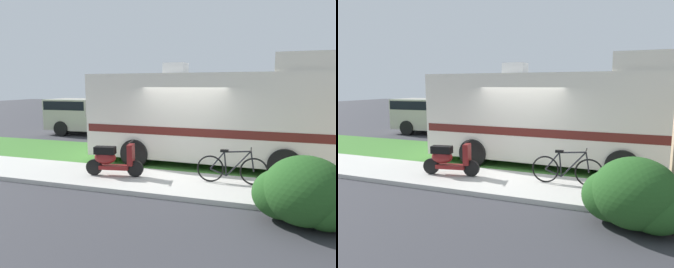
{
  "view_description": "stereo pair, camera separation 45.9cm",
  "coord_description": "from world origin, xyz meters",
  "views": [
    {
      "loc": [
        2.36,
        -8.65,
        2.56
      ],
      "look_at": [
        -0.53,
        0.3,
        1.1
      ],
      "focal_mm": 33.77,
      "sensor_mm": 36.0,
      "label": 1
    },
    {
      "loc": [
        2.79,
        -8.5,
        2.56
      ],
      "look_at": [
        -0.53,
        0.3,
        1.1
      ],
      "focal_mm": 33.77,
      "sensor_mm": 36.0,
      "label": 2
    }
  ],
  "objects": [
    {
      "name": "pickup_truck_near",
      "position": [
        -6.6,
        5.79,
        0.98
      ],
      "size": [
        5.49,
        2.35,
        1.84
      ],
      "color": "#B7B29E",
      "rests_on": "ground"
    },
    {
      "name": "scooter",
      "position": [
        -1.63,
        -1.2,
        0.58
      ],
      "size": [
        1.59,
        0.56,
        0.97
      ],
      "color": "black",
      "rests_on": "ground"
    },
    {
      "name": "motorhome_rv",
      "position": [
        0.63,
        1.34,
        1.62
      ],
      "size": [
        7.58,
        2.8,
        3.41
      ],
      "color": "silver",
      "rests_on": "ground"
    },
    {
      "name": "sidewalk",
      "position": [
        0.0,
        -1.2,
        0.06
      ],
      "size": [
        24.0,
        2.0,
        0.12
      ],
      "color": "beige",
      "rests_on": "ground"
    },
    {
      "name": "bottle_green",
      "position": [
        3.88,
        -0.68,
        0.22
      ],
      "size": [
        0.07,
        0.07,
        0.24
      ],
      "color": "brown",
      "rests_on": "ground"
    },
    {
      "name": "ground_plane",
      "position": [
        0.0,
        0.0,
        0.0
      ],
      "size": [
        80.0,
        80.0,
        0.0
      ],
      "primitive_type": "plane",
      "color": "#38383D"
    },
    {
      "name": "grass_strip",
      "position": [
        0.0,
        1.5,
        0.04
      ],
      "size": [
        24.0,
        3.4,
        0.08
      ],
      "color": "#3D752D",
      "rests_on": "ground"
    },
    {
      "name": "bicycle",
      "position": [
        1.53,
        -0.89,
        0.5
      ],
      "size": [
        1.75,
        0.52,
        0.9
      ],
      "color": "black",
      "rests_on": "ground"
    },
    {
      "name": "bush_by_porch",
      "position": [
        3.01,
        -2.69,
        0.61
      ],
      "size": [
        1.81,
        1.36,
        1.28
      ],
      "color": "#23511E",
      "rests_on": "ground"
    }
  ]
}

